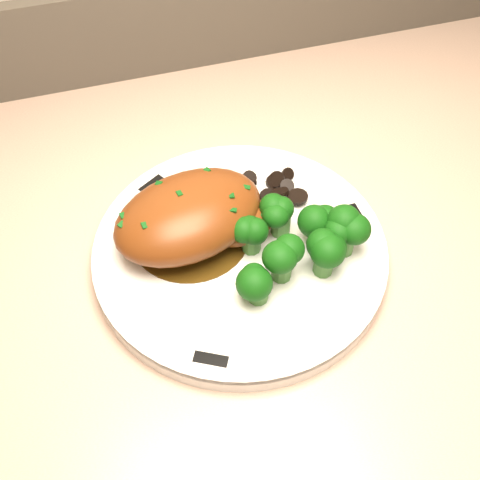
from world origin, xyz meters
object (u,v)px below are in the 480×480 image
object	(u,v)px
counter	(391,370)
chicken_breast	(195,216)
plate	(240,252)
broccoli_florets	(295,243)

from	to	relation	value
counter	chicken_breast	world-z (taller)	counter
plate	chicken_breast	distance (m)	0.06
chicken_breast	broccoli_florets	distance (m)	0.10
broccoli_florets	counter	bearing A→B (deg)	11.64
counter	plate	distance (m)	0.52
counter	broccoli_florets	bearing A→B (deg)	-168.36
plate	broccoli_florets	bearing A→B (deg)	-33.48
counter	plate	xyz separation A→B (m)	(-0.27, -0.02, 0.45)
counter	plate	bearing A→B (deg)	-176.53
plate	chicken_breast	world-z (taller)	chicken_breast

